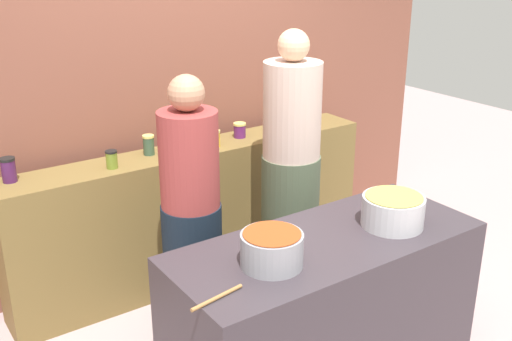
# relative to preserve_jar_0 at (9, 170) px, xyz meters

# --- Properties ---
(storefront_wall) EXTENTS (4.80, 0.12, 3.00)m
(storefront_wall) POSITION_rel_preserve_jar_0_xyz_m (1.20, 0.28, 0.44)
(storefront_wall) COLOR brown
(storefront_wall) RESTS_ON ground
(display_shelf) EXTENTS (2.70, 0.36, 0.98)m
(display_shelf) POSITION_rel_preserve_jar_0_xyz_m (1.20, -0.07, -0.57)
(display_shelf) COLOR brown
(display_shelf) RESTS_ON ground
(prep_table) EXTENTS (1.70, 0.70, 0.87)m
(prep_table) POSITION_rel_preserve_jar_0_xyz_m (1.20, -1.47, -0.62)
(prep_table) COLOR #362E34
(prep_table) RESTS_ON ground
(preserve_jar_0) EXTENTS (0.09, 0.09, 0.15)m
(preserve_jar_0) POSITION_rel_preserve_jar_0_xyz_m (0.00, 0.00, 0.00)
(preserve_jar_0) COLOR #431A47
(preserve_jar_0) RESTS_ON display_shelf
(preserve_jar_1) EXTENTS (0.08, 0.08, 0.11)m
(preserve_jar_1) POSITION_rel_preserve_jar_0_xyz_m (0.59, -0.13, -0.02)
(preserve_jar_1) COLOR olive
(preserve_jar_1) RESTS_ON display_shelf
(preserve_jar_2) EXTENTS (0.08, 0.08, 0.13)m
(preserve_jar_2) POSITION_rel_preserve_jar_0_xyz_m (0.89, -0.02, -0.01)
(preserve_jar_2) COLOR #354F3A
(preserve_jar_2) RESTS_ON display_shelf
(preserve_jar_3) EXTENTS (0.09, 0.09, 0.14)m
(preserve_jar_3) POSITION_rel_preserve_jar_0_xyz_m (1.01, -0.13, -0.00)
(preserve_jar_3) COLOR yellow
(preserve_jar_3) RESTS_ON display_shelf
(preserve_jar_4) EXTENTS (0.07, 0.07, 0.14)m
(preserve_jar_4) POSITION_rel_preserve_jar_0_xyz_m (1.22, -0.07, -0.00)
(preserve_jar_4) COLOR olive
(preserve_jar_4) RESTS_ON display_shelf
(preserve_jar_5) EXTENTS (0.08, 0.08, 0.12)m
(preserve_jar_5) POSITION_rel_preserve_jar_0_xyz_m (1.33, -0.12, -0.02)
(preserve_jar_5) COLOR yellow
(preserve_jar_5) RESTS_ON display_shelf
(preserve_jar_6) EXTENTS (0.09, 0.09, 0.11)m
(preserve_jar_6) POSITION_rel_preserve_jar_0_xyz_m (1.59, -0.05, -0.02)
(preserve_jar_6) COLOR #571E5D
(preserve_jar_6) RESTS_ON display_shelf
(preserve_jar_7) EXTENTS (0.07, 0.07, 0.12)m
(preserve_jar_7) POSITION_rel_preserve_jar_0_xyz_m (2.25, -0.03, -0.01)
(preserve_jar_7) COLOR #AB201C
(preserve_jar_7) RESTS_ON display_shelf
(cooking_pot_left) EXTENTS (0.30, 0.30, 0.17)m
(cooking_pot_left) POSITION_rel_preserve_jar_0_xyz_m (0.81, -1.52, -0.10)
(cooking_pot_left) COLOR gray
(cooking_pot_left) RESTS_ON prep_table
(cooking_pot_center) EXTENTS (0.34, 0.34, 0.17)m
(cooking_pot_center) POSITION_rel_preserve_jar_0_xyz_m (1.60, -1.54, -0.10)
(cooking_pot_center) COLOR #B7B7BC
(cooking_pot_center) RESTS_ON prep_table
(wooden_spoon) EXTENTS (0.28, 0.06, 0.02)m
(wooden_spoon) POSITION_rel_preserve_jar_0_xyz_m (0.44, -1.63, -0.18)
(wooden_spoon) COLOR #9E703D
(wooden_spoon) RESTS_ON prep_table
(cook_with_tongs) EXTENTS (0.35, 0.35, 1.66)m
(cook_with_tongs) POSITION_rel_preserve_jar_0_xyz_m (0.80, -0.76, -0.30)
(cook_with_tongs) COLOR black
(cook_with_tongs) RESTS_ON ground
(cook_in_cap) EXTENTS (0.39, 0.39, 1.82)m
(cook_in_cap) POSITION_rel_preserve_jar_0_xyz_m (1.61, -0.64, -0.23)
(cook_in_cap) COLOR #4C5841
(cook_in_cap) RESTS_ON ground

